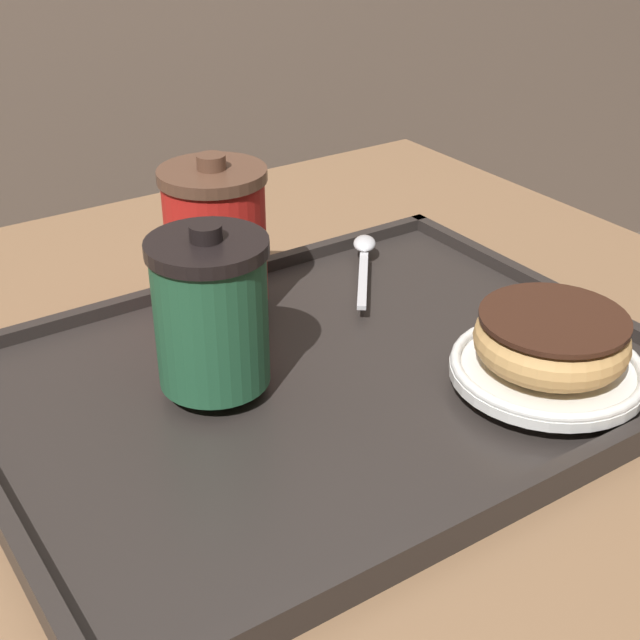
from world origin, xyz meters
TOP-DOWN VIEW (x-y plane):
  - cafe_table at (0.00, 0.00)m, footprint 0.87×0.88m
  - serving_tray at (-0.03, -0.03)m, footprint 0.52×0.39m
  - coffee_cup_front at (-0.10, 0.00)m, footprint 0.09×0.09m
  - coffee_cup_rear at (-0.04, 0.11)m, footprint 0.09×0.09m
  - plate_with_chocolate_donut at (0.11, -0.14)m, footprint 0.15×0.15m
  - donut_chocolate_glazed at (0.11, -0.14)m, footprint 0.12×0.12m
  - spoon at (0.12, 0.11)m, footprint 0.10×0.12m

SIDE VIEW (x-z plane):
  - cafe_table at x=0.00m, z-range 0.18..0.91m
  - serving_tray at x=-0.03m, z-range 0.72..0.75m
  - spoon at x=0.12m, z-range 0.75..0.76m
  - plate_with_chocolate_donut at x=0.11m, z-range 0.75..0.77m
  - donut_chocolate_glazed at x=0.11m, z-range 0.77..0.80m
  - coffee_cup_front at x=-0.10m, z-range 0.75..0.87m
  - coffee_cup_rear at x=-0.04m, z-range 0.75..0.88m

